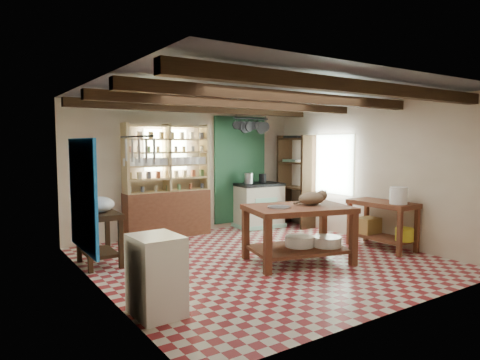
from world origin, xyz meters
TOP-DOWN VIEW (x-y plane):
  - floor at (0.00, 0.00)m, footprint 5.00×5.00m
  - ceiling at (0.00, 0.00)m, footprint 5.00×5.00m
  - wall_back at (0.00, 2.50)m, footprint 5.00×0.04m
  - wall_front at (0.00, -2.50)m, footprint 5.00×0.04m
  - wall_left at (-2.50, 0.00)m, footprint 0.04×5.00m
  - wall_right at (2.50, 0.00)m, footprint 0.04×5.00m
  - ceiling_beams at (0.00, 0.00)m, footprint 5.00×3.80m
  - blue_wall_patch at (-2.47, 0.90)m, footprint 0.04×1.40m
  - green_wall_patch at (1.25, 2.47)m, footprint 1.30×0.04m
  - window_back at (-0.50, 2.48)m, footprint 0.90×0.02m
  - window_right at (2.48, 1.00)m, footprint 0.02×1.30m
  - utensil_rail at (-2.44, -1.20)m, footprint 0.06×0.90m
  - pot_rack at (1.25, 2.05)m, footprint 0.86×0.12m
  - shelving_unit at (-0.55, 2.31)m, footprint 1.70×0.34m
  - tall_rack at (2.28, 1.80)m, footprint 0.40×0.86m
  - work_table at (0.40, -0.42)m, footprint 1.74×1.37m
  - stove at (1.52, 2.15)m, footprint 1.04×0.74m
  - prep_table at (-2.20, 1.11)m, footprint 0.55×0.80m
  - white_cabinet at (-2.22, -1.12)m, footprint 0.50×0.59m
  - right_counter at (2.18, -0.58)m, footprint 0.59×1.16m
  - cat at (0.65, -0.43)m, footprint 0.46×0.37m
  - steel_tray at (0.04, -0.38)m, footprint 0.42×0.42m
  - basin_large at (0.46, -0.39)m, footprint 0.54×0.54m
  - basin_small at (0.81, -0.63)m, footprint 0.54×0.54m
  - kettle_left at (1.27, 2.17)m, footprint 0.21×0.21m
  - kettle_right at (1.62, 2.14)m, footprint 0.17×0.17m
  - enamel_bowl at (-2.20, 1.11)m, footprint 0.48×0.48m
  - white_bucket at (2.13, -0.93)m, footprint 0.29×0.29m
  - wicker_basket at (2.18, -0.28)m, footprint 0.40×0.32m
  - yellow_tub at (2.19, -1.03)m, footprint 0.29×0.29m

SIDE VIEW (x-z plane):
  - floor at x=0.00m, z-range -0.02..0.00m
  - basin_small at x=0.81m, z-range 0.23..0.39m
  - basin_large at x=0.46m, z-range 0.23..0.39m
  - yellow_tub at x=2.19m, z-range 0.22..0.43m
  - wicker_basket at x=2.18m, z-range 0.22..0.50m
  - prep_table at x=-2.20m, z-range 0.00..0.80m
  - right_counter at x=2.18m, z-range 0.00..0.83m
  - white_cabinet at x=-2.22m, z-range 0.00..0.86m
  - work_table at x=0.40m, z-range 0.00..0.87m
  - stove at x=1.52m, z-range 0.00..0.96m
  - steel_tray at x=0.04m, z-range 0.87..0.89m
  - enamel_bowl at x=-2.20m, z-range 0.80..1.04m
  - white_bucket at x=2.13m, z-range 0.83..1.11m
  - cat at x=0.65m, z-range 0.87..1.07m
  - tall_rack at x=2.28m, z-range 0.00..2.00m
  - kettle_right at x=1.62m, z-range 0.96..1.16m
  - kettle_left at x=1.27m, z-range 0.96..1.19m
  - blue_wall_patch at x=-2.47m, z-range 0.30..1.90m
  - shelving_unit at x=-0.55m, z-range 0.00..2.20m
  - green_wall_patch at x=1.25m, z-range 0.10..2.40m
  - wall_back at x=0.00m, z-range 0.00..2.60m
  - wall_front at x=0.00m, z-range 0.00..2.60m
  - wall_left at x=-2.50m, z-range 0.00..2.60m
  - wall_right at x=2.50m, z-range 0.00..2.60m
  - window_right at x=2.48m, z-range 0.80..2.00m
  - window_back at x=-0.50m, z-range 1.30..2.10m
  - utensil_rail at x=-2.44m, z-range 1.64..1.92m
  - pot_rack at x=1.25m, z-range 2.00..2.36m
  - ceiling_beams at x=0.00m, z-range 2.40..2.56m
  - ceiling at x=0.00m, z-range 2.59..2.61m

